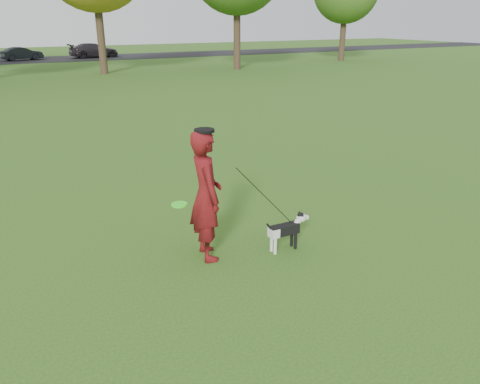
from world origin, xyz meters
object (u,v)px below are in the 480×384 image
man (206,196)px  dog (287,228)px  car_mid (22,54)px  car_right (94,50)px

man → dog: (1.20, -0.39, -0.63)m
car_mid → car_right: 6.02m
car_mid → car_right: size_ratio=0.76×
man → car_right: 39.93m
dog → car_right: 40.14m
man → dog: 1.41m
dog → car_right: (5.14, 39.81, 0.28)m
man → car_right: size_ratio=0.46×
dog → car_mid: car_mid is taller
car_mid → man: bearing=164.1°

